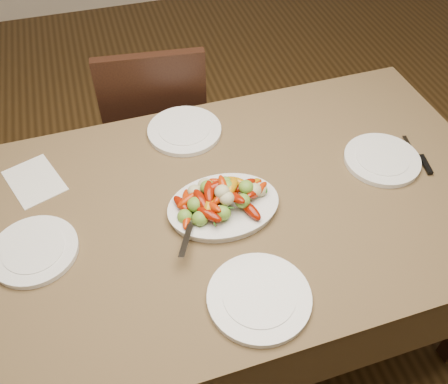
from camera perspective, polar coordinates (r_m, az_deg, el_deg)
The scene contains 12 objects.
floor at distance 2.22m, azimuth 6.34°, elevation -14.22°, with size 6.00×6.00×0.00m, color #392611.
dining_table at distance 1.88m, azimuth 0.00°, elevation -9.16°, with size 1.84×1.04×0.76m, color brown.
chair_far at distance 2.33m, azimuth -7.79°, elevation 7.77°, with size 0.42×0.42×0.95m, color black, non-canonical shape.
serving_platter at distance 1.56m, azimuth -0.07°, elevation -1.80°, with size 0.34×0.25×0.02m, color white.
roasted_vegetables at distance 1.51m, azimuth -0.07°, elevation -0.38°, with size 0.28×0.19×0.09m, color #761102, non-canonical shape.
serving_spoon at distance 1.49m, azimuth -2.00°, elevation -2.49°, with size 0.28×0.06×0.03m, color #9EA0A8, non-canonical shape.
plate_left at distance 1.56m, azimuth -20.86°, elevation -6.31°, with size 0.25×0.25×0.02m, color white.
plate_right at distance 1.79m, azimuth 17.60°, elevation 3.53°, with size 0.26×0.26×0.02m, color white.
plate_far at distance 1.83m, azimuth -4.53°, elevation 6.99°, with size 0.27×0.27×0.02m, color white.
plate_near at distance 1.37m, azimuth 4.04°, elevation -11.97°, with size 0.28×0.28×0.02m, color white.
menu_card at distance 1.76m, azimuth -20.85°, elevation 1.21°, with size 0.15×0.21×0.00m, color silver.
table_knife at distance 1.85m, azimuth 21.28°, elevation 3.78°, with size 0.02×0.20×0.01m, color #9EA0A8, non-canonical shape.
Camera 1 is at (-0.53, -0.94, 1.95)m, focal length 40.00 mm.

